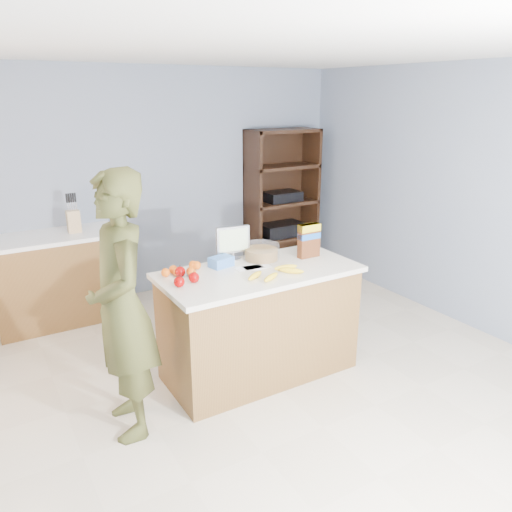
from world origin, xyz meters
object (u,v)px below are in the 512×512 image
counter_peninsula (259,326)px  cereal_box (309,238)px  tv (233,241)px  shelving_unit (280,205)px  person (122,308)px

counter_peninsula → cereal_box: size_ratio=5.49×
tv → cereal_box: 0.63m
cereal_box → shelving_unit: bearing=62.6°
shelving_unit → tv: shelving_unit is taller
tv → cereal_box: bearing=-24.6°
person → cereal_box: bearing=102.1°
counter_peninsula → tv: bearing=99.3°
tv → cereal_box: (0.58, -0.26, 0.01)m
person → shelving_unit: bearing=134.1°
person → cereal_box: size_ratio=6.30×
counter_peninsula → tv: tv is taller
cereal_box → person: bearing=-172.7°
counter_peninsula → person: (-1.13, -0.15, 0.48)m
counter_peninsula → shelving_unit: size_ratio=0.87×
shelving_unit → cereal_box: shelving_unit is taller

